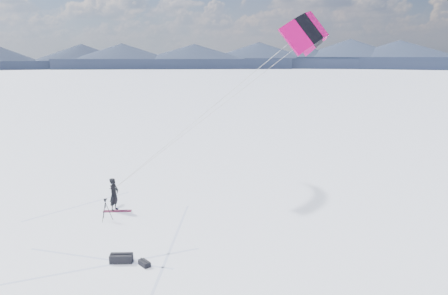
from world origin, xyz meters
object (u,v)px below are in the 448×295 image
at_px(tripod, 106,206).
at_px(gear_bag_b, 144,263).
at_px(snowkiter, 115,210).
at_px(gear_bag_a, 121,258).
at_px(snowboard, 117,211).

xyz_separation_m(tripod, gear_bag_b, (4.93, -3.72, -0.69)).
relative_size(snowkiter, gear_bag_a, 1.80).
bearing_deg(gear_bag_b, tripod, 169.50).
bearing_deg(gear_bag_a, tripod, 110.05).
distance_m(tripod, gear_bag_b, 6.21).
xyz_separation_m(gear_bag_a, gear_bag_b, (1.12, 0.11, -0.07)).
height_order(snowkiter, gear_bag_b, snowkiter).
relative_size(snowboard, gear_bag_a, 1.51).
bearing_deg(snowboard, tripod, -104.52).
bearing_deg(gear_bag_b, snowkiter, 162.96).
relative_size(tripod, gear_bag_a, 1.16).
height_order(tripod, gear_bag_a, tripod).
height_order(gear_bag_a, gear_bag_b, gear_bag_a).
bearing_deg(snowkiter, tripod, -166.71).
bearing_deg(snowboard, gear_bag_b, -70.72).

